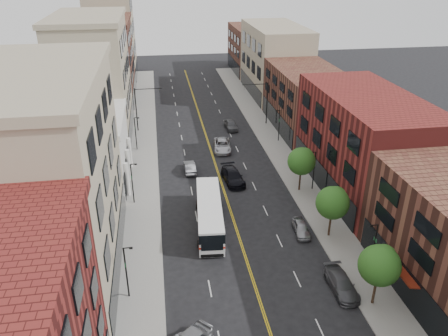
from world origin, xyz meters
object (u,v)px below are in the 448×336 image
car_lane_behind (190,167)px  car_lane_b (222,145)px  car_lane_c (231,125)px  car_parked_far (301,228)px  car_lane_a (233,176)px  car_parked_mid (342,284)px  city_bus (209,212)px

car_lane_behind → car_lane_b: bearing=-131.2°
car_lane_b → car_lane_c: car_lane_b is taller
car_parked_far → car_lane_behind: 19.45m
car_lane_a → car_lane_b: (0.25, 10.45, -0.04)m
car_parked_mid → car_lane_c: size_ratio=1.05×
car_parked_far → car_lane_b: 23.55m
city_bus → car_lane_behind: city_bus is taller
car_lane_a → car_lane_c: (2.98, 18.93, -0.04)m
car_lane_c → car_parked_far: bearing=-88.8°
city_bus → car_lane_c: 29.60m
car_parked_far → city_bus: bearing=168.8°
car_parked_mid → car_parked_far: 9.01m
car_parked_far → car_lane_c: (-2.14, 31.53, 0.13)m
car_parked_mid → car_lane_b: 32.51m
city_bus → car_parked_mid: city_bus is taller
city_bus → car_lane_c: bearing=80.5°
car_parked_far → car_lane_b: (-4.87, 23.04, 0.13)m
city_bus → car_lane_a: 10.69m
city_bus → car_lane_c: size_ratio=2.62×
car_parked_mid → car_parked_far: size_ratio=1.26×
car_parked_far → car_lane_behind: car_lane_behind is taller
car_parked_mid → car_lane_a: size_ratio=0.85×
car_parked_mid → car_lane_a: bearing=104.6°
car_lane_behind → car_lane_a: bearing=142.2°
car_lane_behind → car_lane_b: car_lane_b is taller
city_bus → car_lane_a: size_ratio=2.12×
car_parked_mid → car_lane_a: car_lane_a is taller
car_lane_behind → car_lane_c: 17.17m
car_lane_b → car_parked_mid: bearing=-73.8°
car_lane_b → car_lane_a: bearing=-85.1°
car_lane_behind → car_parked_far: bearing=120.8°
car_parked_mid → car_parked_far: bearing=94.0°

